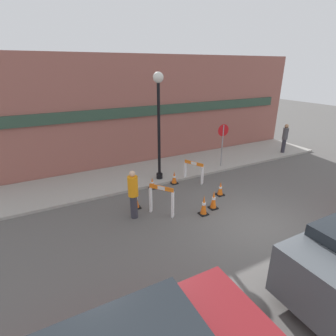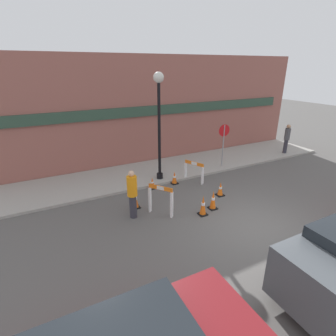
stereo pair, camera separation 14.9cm
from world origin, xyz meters
name	(u,v)px [view 2 (the right image)]	position (x,y,z in m)	size (l,w,h in m)	color
ground_plane	(261,229)	(0.00, 0.00, 0.00)	(60.00, 60.00, 0.00)	#565451
sidewalk_slab	(174,168)	(0.00, 5.99, 0.06)	(18.00, 2.99, 0.11)	#9E9B93
storefront_facade	(160,111)	(0.00, 7.56, 2.75)	(18.00, 0.22, 5.50)	#93564C
streetlamp_post	(159,113)	(-1.26, 5.01, 3.11)	(0.44, 0.44, 4.63)	black
stop_sign	(224,139)	(2.25, 4.97, 1.57)	(0.60, 0.07, 2.17)	gray
barricade_0	(194,171)	(0.06, 4.19, 0.53)	(0.52, 0.94, 0.96)	white
barricade_1	(161,199)	(-2.50, 2.32, 0.61)	(0.65, 0.83, 1.11)	white
traffic_cone_0	(152,183)	(-1.91, 4.40, 0.23)	(0.30, 0.30, 0.49)	black
traffic_cone_1	(135,200)	(-3.14, 3.16, 0.32)	(0.30, 0.30, 0.66)	black
traffic_cone_2	(174,178)	(-0.82, 4.40, 0.28)	(0.30, 0.30, 0.58)	black
traffic_cone_3	(213,200)	(-0.61, 1.80, 0.35)	(0.30, 0.30, 0.72)	black
traffic_cone_4	(220,189)	(0.29, 2.53, 0.28)	(0.30, 0.30, 0.59)	black
traffic_cone_5	(203,206)	(-1.18, 1.62, 0.36)	(0.30, 0.30, 0.75)	black
person_worker	(132,193)	(-3.43, 2.59, 0.94)	(0.45, 0.45, 1.75)	#33333D
person_pedestrian	(287,138)	(6.97, 5.05, 1.04)	(0.41, 0.41, 1.70)	#33333D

